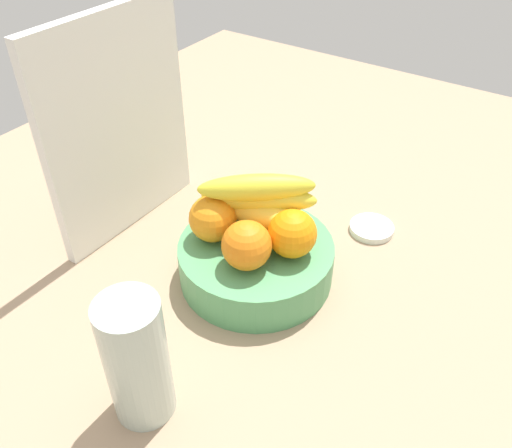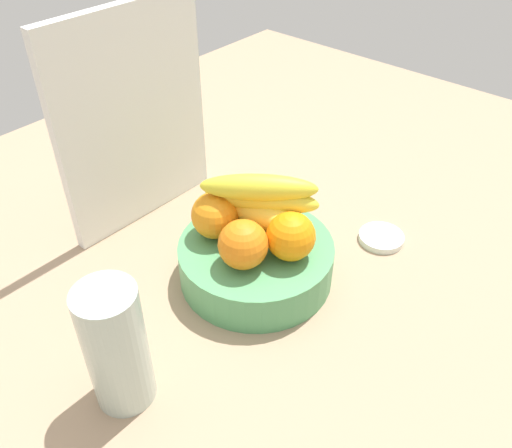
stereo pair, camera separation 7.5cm
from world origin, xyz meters
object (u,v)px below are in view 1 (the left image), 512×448
Objects in this scene: jar_lid at (372,228)px; cutting_board at (119,127)px; orange_back_left at (213,218)px; orange_center at (271,207)px; fruit_bowl at (256,261)px; orange_front_left at (247,245)px; banana_bunch at (261,206)px; orange_front_right at (292,234)px; thermos_tumbler at (137,360)px.

cutting_board is at bearing 118.96° from jar_lid.
orange_center is at bearing -38.36° from orange_back_left.
fruit_bowl is 0.65× the size of cutting_board.
cutting_board is at bearing 101.17° from orange_center.
cutting_board is (4.39, 27.27, 8.14)cm from orange_front_left.
orange_back_left is 0.38× the size of banana_bunch.
orange_back_left is (-7.07, 5.59, 0.00)cm from orange_center.
orange_front_left is 6.94cm from orange_front_right.
jar_lid is (15.09, -11.03, -9.31)cm from orange_center.
orange_front_right is at bearing 164.82° from jar_lid.
fruit_bowl is at bearing -89.33° from cutting_board.
jar_lid is (20.26, -10.28, -2.60)cm from fruit_bowl.
orange_front_right is 1.00× the size of orange_back_left.
orange_front_left is 0.95× the size of jar_lid.
orange_front_left is at bearing -98.08° from cutting_board.
orange_front_right is at bearing -73.77° from fruit_bowl.
cutting_board is (-2.39, 25.22, 6.40)cm from banana_bunch.
orange_front_right is 6.98cm from orange_center.
orange_front_left is 22.27cm from thermos_tumbler.
thermos_tumbler is (-26.45, -1.54, 5.67)cm from fruit_bowl.
thermos_tumbler reaches higher than jar_lid.
orange_front_right is at bearing -86.49° from cutting_board.
cutting_board is (2.08, 19.66, 8.14)cm from orange_back_left.
cutting_board is at bearing 83.95° from orange_back_left.
cutting_board reaches higher than banana_bunch.
fruit_bowl is at bearing 3.33° from thermos_tumbler.
thermos_tumbler reaches higher than banana_bunch.
orange_front_right is at bearing -100.07° from banana_bunch.
orange_front_left is 28.79cm from cutting_board.
orange_back_left is 29.23cm from jar_lid.
banana_bunch is at bearing -51.16° from orange_back_left.
fruit_bowl is at bearing 16.74° from orange_front_left.
banana_bunch is 26.13cm from cutting_board.
fruit_bowl is at bearing -171.70° from orange_center.
jar_lid is at bearing -10.60° from thermos_tumbler.
orange_center is at bearing 8.30° from fruit_bowl.
banana_bunch is at bearing 79.93° from orange_front_right.
thermos_tumbler reaches higher than fruit_bowl.
banana_bunch is at bearing -83.51° from cutting_board.
banana_bunch is (4.48, -5.56, 1.74)cm from orange_back_left.
orange_back_left is at bearing 141.64° from orange_center.
thermos_tumbler reaches higher than orange_center.
orange_front_right is 21.54cm from jar_lid.
orange_center and orange_back_left have the same top height.
cutting_board is 4.79× the size of jar_lid.
fruit_bowl is 9.43cm from orange_back_left.
thermos_tumbler reaches higher than orange_back_left.
orange_center is 0.40× the size of thermos_tumbler.
fruit_bowl is 22.87cm from jar_lid.
orange_front_left is at bearing 145.53° from orange_front_right.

